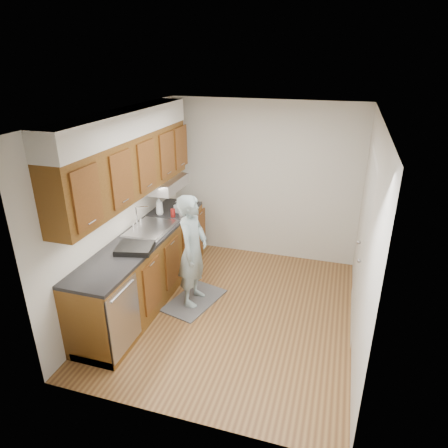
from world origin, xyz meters
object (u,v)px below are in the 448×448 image
at_px(soda_can, 173,213).
at_px(person, 192,243).
at_px(steel_can, 181,214).
at_px(soap_bottle_c, 181,203).
at_px(soap_bottle_b, 177,207).
at_px(dish_rack, 135,248).
at_px(soap_bottle_a, 159,205).

bearing_deg(soda_can, person, -48.93).
distance_m(person, steel_can, 0.73).
bearing_deg(soap_bottle_c, soap_bottle_b, -84.79).
xyz_separation_m(soap_bottle_b, dish_rack, (0.00, -1.30, -0.06)).
xyz_separation_m(soap_bottle_a, soap_bottle_c, (0.20, 0.31, -0.05)).
bearing_deg(soap_bottle_c, person, -59.96).
xyz_separation_m(soap_bottle_c, soda_can, (0.02, -0.35, -0.03)).
bearing_deg(person, soap_bottle_c, 30.05).
relative_size(soap_bottle_c, soda_can, 1.50).
bearing_deg(soap_bottle_b, soap_bottle_a, -145.26).
bearing_deg(soap_bottle_c, dish_rack, -89.23).
distance_m(person, dish_rack, 0.75).
height_order(soap_bottle_a, soda_can, soap_bottle_a).
bearing_deg(soap_bottle_a, dish_rack, -79.15).
xyz_separation_m(soap_bottle_c, steel_can, (0.15, -0.35, -0.03)).
height_order(soap_bottle_a, soap_bottle_c, soap_bottle_a).
bearing_deg(soap_bottle_a, soap_bottle_c, 57.41).
bearing_deg(dish_rack, soda_can, 76.69).
bearing_deg(soda_can, steel_can, -3.82).
bearing_deg(person, soap_bottle_b, 34.24).
xyz_separation_m(soap_bottle_b, steel_can, (0.14, -0.19, -0.03)).
relative_size(person, steel_can, 14.64).
bearing_deg(soap_bottle_a, steel_can, -6.32).
distance_m(soap_bottle_b, steel_can, 0.23).
relative_size(soap_bottle_a, dish_rack, 0.68).
distance_m(soap_bottle_a, soda_can, 0.24).
relative_size(soap_bottle_b, soda_can, 1.48).
xyz_separation_m(person, soda_can, (-0.53, 0.61, 0.13)).
height_order(soap_bottle_a, dish_rack, soap_bottle_a).
height_order(person, soap_bottle_b, person).
relative_size(soda_can, steel_can, 1.03).
bearing_deg(soap_bottle_b, soda_can, -87.87).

